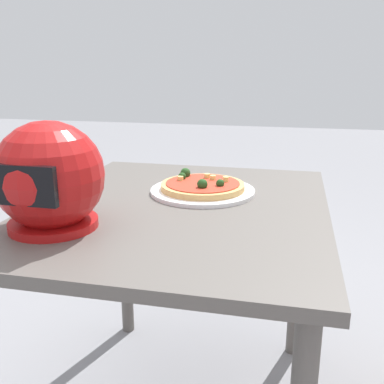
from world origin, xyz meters
TOP-DOWN VIEW (x-y plane):
  - dining_table at (0.00, 0.00)m, footprint 0.82×0.99m
  - pizza_plate at (-0.04, -0.13)m, footprint 0.32×0.32m
  - pizza at (-0.04, -0.13)m, footprint 0.26×0.26m
  - motorcycle_helmet at (0.26, 0.25)m, footprint 0.26×0.26m

SIDE VIEW (x-z plane):
  - dining_table at x=0.00m, z-range 0.27..1.00m
  - pizza_plate at x=-0.04m, z-range 0.73..0.74m
  - pizza at x=-0.04m, z-range 0.73..0.78m
  - motorcycle_helmet at x=0.26m, z-range 0.73..0.99m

